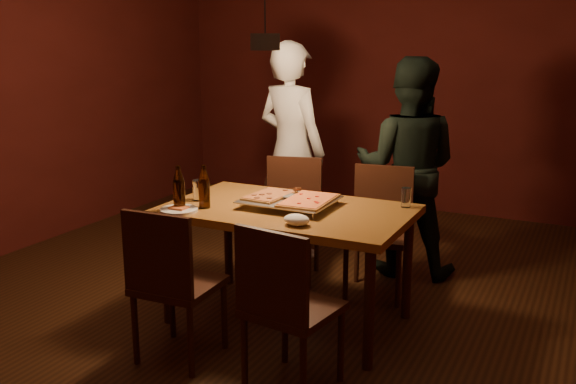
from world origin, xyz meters
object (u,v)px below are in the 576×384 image
at_px(plate_slice, 179,210).
at_px(diner_dark, 407,168).
at_px(chair_near_left, 170,272).
at_px(pendant_lamp, 265,40).
at_px(dining_table, 288,219).
at_px(chair_far_left, 292,206).
at_px(beer_bottle_b, 204,187).
at_px(beer_bottle_a, 179,188).
at_px(diner_white, 291,151).
at_px(chair_near_right, 284,295).
at_px(chair_far_right, 380,218).
at_px(pizza_tray, 290,203).

distance_m(plate_slice, diner_dark, 1.84).
relative_size(chair_near_left, pendant_lamp, 0.44).
height_order(dining_table, chair_far_left, chair_far_left).
xyz_separation_m(beer_bottle_b, plate_slice, (-0.10, -0.14, -0.12)).
bearing_deg(chair_near_left, beer_bottle_b, 101.14).
height_order(dining_table, plate_slice, plate_slice).
bearing_deg(chair_far_left, chair_near_left, 75.76).
distance_m(chair_near_left, beer_bottle_a, 0.62).
bearing_deg(chair_near_left, plate_slice, 116.37).
bearing_deg(dining_table, beer_bottle_a, -149.83).
bearing_deg(diner_white, pendant_lamp, 122.63).
height_order(chair_near_right, beer_bottle_a, beer_bottle_a).
xyz_separation_m(chair_far_right, chair_near_left, (-0.69, -1.53, 0.00)).
relative_size(pizza_tray, pendant_lamp, 0.50).
distance_m(dining_table, beer_bottle_a, 0.70).
distance_m(beer_bottle_b, plate_slice, 0.21).
xyz_separation_m(chair_near_right, beer_bottle_b, (-0.83, 0.56, 0.35)).
distance_m(chair_near_left, diner_white, 2.02).
height_order(dining_table, chair_far_right, chair_far_right).
bearing_deg(chair_near_left, diner_white, 94.28).
xyz_separation_m(dining_table, beer_bottle_b, (-0.46, -0.23, 0.21)).
height_order(pizza_tray, beer_bottle_a, beer_bottle_a).
xyz_separation_m(chair_near_left, diner_dark, (0.74, 1.98, 0.28)).
relative_size(plate_slice, pendant_lamp, 0.21).
xyz_separation_m(chair_far_left, pendant_lamp, (0.15, -0.68, 1.22)).
bearing_deg(diner_white, beer_bottle_b, 108.34).
relative_size(chair_near_left, diner_white, 0.28).
distance_m(beer_bottle_a, plate_slice, 0.13).
bearing_deg(diner_white, plate_slice, 104.48).
relative_size(diner_dark, pendant_lamp, 1.49).
relative_size(chair_far_right, beer_bottle_a, 1.77).
xyz_separation_m(chair_far_left, diner_dark, (0.75, 0.44, 0.28)).
bearing_deg(diner_white, chair_far_right, 168.29).
xyz_separation_m(chair_near_right, pendant_lamp, (-0.56, 0.87, 1.22)).
distance_m(plate_slice, diner_white, 1.56).
bearing_deg(dining_table, chair_near_right, -65.11).
height_order(chair_far_right, beer_bottle_a, beer_bottle_a).
xyz_separation_m(chair_far_left, plate_slice, (-0.21, -1.12, 0.22)).
bearing_deg(beer_bottle_b, diner_white, 93.88).
bearing_deg(pendant_lamp, beer_bottle_a, -132.71).
distance_m(pizza_tray, diner_dark, 1.24).
distance_m(beer_bottle_a, pendant_lamp, 1.04).
height_order(chair_near_left, diner_white, diner_white).
relative_size(dining_table, pizza_tray, 2.73).
height_order(beer_bottle_a, beer_bottle_b, beer_bottle_a).
bearing_deg(chair_near_right, pendant_lamp, 131.30).
bearing_deg(dining_table, pizza_tray, 99.44).
bearing_deg(plate_slice, chair_far_left, 79.16).
bearing_deg(pendant_lamp, plate_slice, -129.42).
relative_size(diner_white, pendant_lamp, 1.59).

